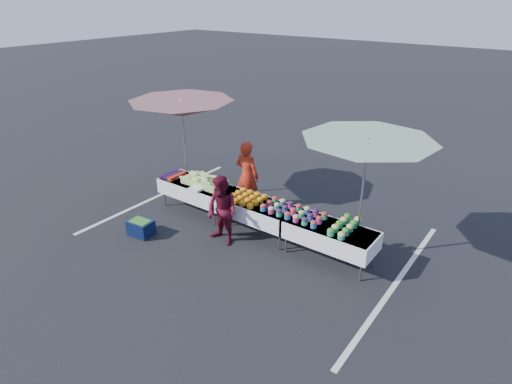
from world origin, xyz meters
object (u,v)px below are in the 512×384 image
Objects in this scene: table_left at (196,189)px; table_right at (330,234)px; umbrella_left at (182,109)px; table_center at (256,209)px; customer at (222,211)px; storage_bin at (141,227)px; vendor at (247,175)px; umbrella_right at (367,150)px.

table_left and table_right have the same top height.
table_center is at bearing -9.09° from umbrella_left.
table_center is 0.65× the size of umbrella_left.
customer is (1.47, -0.75, 0.17)m from table_left.
customer is 1.95m from storage_bin.
vendor is 0.60× the size of umbrella_left.
table_right is at bearing -135.85° from umbrella_right.
table_center is at bearing 180.00° from table_right.
storage_bin is at bearing -145.97° from customer.
table_center is 1.00× the size of table_right.
customer is at bearing -160.63° from table_right.
vendor is 2.78m from storage_bin.
vendor reaches higher than table_center.
table_center is 3.27× the size of storage_bin.
vendor reaches higher than customer.
customer is (0.58, -1.63, -0.10)m from vendor.
umbrella_right is (4.01, 0.40, 1.72)m from table_left.
table_left is at bearing -29.74° from umbrella_left.
customer is at bearing -27.09° from table_left.
table_left is 3.27× the size of storage_bin.
table_left is 1.00× the size of table_center.
table_center is at bearing 0.00° from table_left.
vendor is at bearing 60.32° from storage_bin.
table_right is (1.80, 0.00, 0.00)m from table_center.
table_left is at bearing 42.67° from vendor.
table_left is 4.38m from umbrella_right.
table_left is at bearing -174.31° from umbrella_right.
umbrella_right reaches higher than vendor.
umbrella_left is (-2.17, 1.15, 1.59)m from customer.
umbrella_left is 2.99m from storage_bin.
umbrella_right reaches higher than storage_bin.
umbrella_right reaches higher than table_right.
umbrella_right is at bearing 44.15° from table_right.
table_left reaches higher than storage_bin.
vendor is 2.23m from umbrella_left.
customer is at bearing 107.51° from vendor.
umbrella_left is 4.71m from umbrella_right.
customer is at bearing -155.69° from umbrella_right.
umbrella_left reaches higher than storage_bin.
table_right is 4.14m from storage_bin.
table_center is 1.80m from table_right.
customer reaches higher than table_right.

